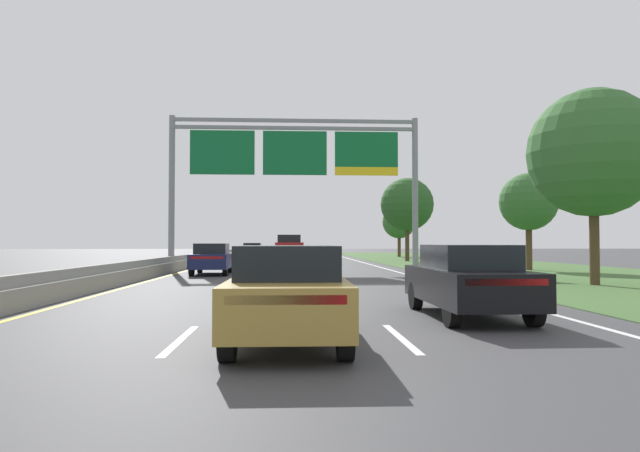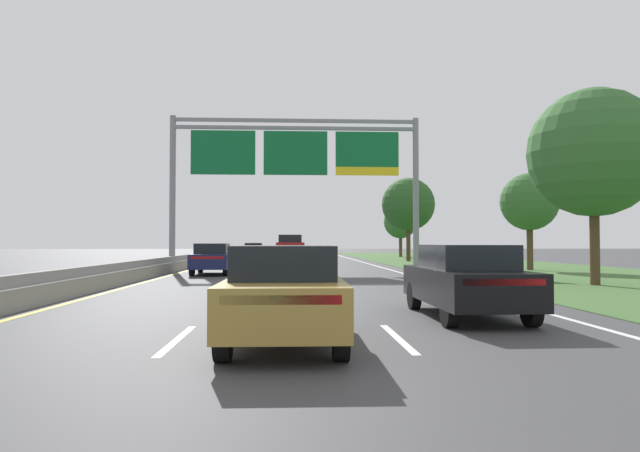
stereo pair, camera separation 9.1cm
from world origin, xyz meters
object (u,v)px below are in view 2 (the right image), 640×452
at_px(car_blue_centre_lane_sedan, 289,251).
at_px(car_darkgreen_left_lane_sedan, 254,251).
at_px(overhead_sign_gantry, 296,160).
at_px(car_black_right_lane_sedan, 466,279).
at_px(roadside_tree_far, 408,204).
at_px(car_navy_left_lane_sedan, 212,258).
at_px(roadside_tree_near, 593,153).
at_px(roadside_tree_distant, 400,222).
at_px(roadside_tree_mid, 529,202).
at_px(car_gold_centre_lane_sedan, 284,292).
at_px(pickup_truck_red, 290,250).

xyz_separation_m(car_blue_centre_lane_sedan, car_darkgreen_left_lane_sedan, (-3.31, -0.18, 0.00)).
bearing_deg(overhead_sign_gantry, car_black_right_lane_sedan, -80.87).
bearing_deg(car_blue_centre_lane_sedan, roadside_tree_far, -118.39).
relative_size(car_navy_left_lane_sedan, roadside_tree_near, 0.59).
height_order(car_darkgreen_left_lane_sedan, roadside_tree_far, roadside_tree_far).
bearing_deg(roadside_tree_distant, roadside_tree_far, -98.35).
distance_m(car_black_right_lane_sedan, roadside_tree_mid, 22.88).
height_order(car_blue_centre_lane_sedan, roadside_tree_distant, roadside_tree_distant).
height_order(car_blue_centre_lane_sedan, roadside_tree_near, roadside_tree_near).
distance_m(car_gold_centre_lane_sedan, roadside_tree_distant, 54.86).
xyz_separation_m(pickup_truck_red, roadside_tree_mid, (13.98, -10.12, 2.90)).
bearing_deg(car_navy_left_lane_sedan, pickup_truck_red, -17.38).
relative_size(car_gold_centre_lane_sedan, roadside_tree_far, 0.62).
distance_m(overhead_sign_gantry, car_gold_centre_lane_sedan, 25.60).
height_order(car_gold_centre_lane_sedan, roadside_tree_near, roadside_tree_near).
bearing_deg(car_darkgreen_left_lane_sedan, car_navy_left_lane_sedan, 178.41).
height_order(roadside_tree_far, roadside_tree_distant, roadside_tree_far).
relative_size(car_blue_centre_lane_sedan, car_navy_left_lane_sedan, 1.00).
xyz_separation_m(car_navy_left_lane_sedan, roadside_tree_far, (14.03, 19.19, 4.06)).
bearing_deg(car_darkgreen_left_lane_sedan, roadside_tree_near, -156.02).
bearing_deg(car_black_right_lane_sedan, roadside_tree_mid, -26.96).
distance_m(pickup_truck_red, car_black_right_lane_sedan, 30.65).
bearing_deg(roadside_tree_far, roadside_tree_mid, -76.29).
relative_size(overhead_sign_gantry, roadside_tree_distant, 2.61).
distance_m(car_darkgreen_left_lane_sedan, roadside_tree_near, 36.42).
xyz_separation_m(overhead_sign_gantry, roadside_tree_far, (9.78, 14.09, -1.69)).
bearing_deg(car_darkgreen_left_lane_sedan, roadside_tree_distant, -61.21).
bearing_deg(overhead_sign_gantry, car_darkgreen_left_lane_sedan, 100.88).
bearing_deg(roadside_tree_mid, roadside_tree_distant, 93.32).
distance_m(car_blue_centre_lane_sedan, roadside_tree_mid, 25.98).
relative_size(pickup_truck_red, roadside_tree_near, 0.72).
relative_size(car_darkgreen_left_lane_sedan, roadside_tree_near, 0.59).
xyz_separation_m(car_black_right_lane_sedan, car_blue_centre_lane_sedan, (-4.01, 41.87, 0.00)).
distance_m(roadside_tree_near, roadside_tree_far, 27.39).
relative_size(roadside_tree_far, roadside_tree_distant, 1.24).
relative_size(overhead_sign_gantry, roadside_tree_far, 2.10).
relative_size(overhead_sign_gantry, car_navy_left_lane_sedan, 3.39).
distance_m(car_blue_centre_lane_sedan, roadside_tree_far, 12.44).
bearing_deg(overhead_sign_gantry, car_gold_centre_lane_sedan, -90.83).
bearing_deg(roadside_tree_distant, car_navy_left_lane_sedan, -115.68).
bearing_deg(car_blue_centre_lane_sedan, pickup_truck_red, -178.44).
distance_m(car_black_right_lane_sedan, roadside_tree_far, 36.87).
bearing_deg(overhead_sign_gantry, car_navy_left_lane_sedan, -129.75).
distance_m(car_blue_centre_lane_sedan, car_navy_left_lane_sedan, 25.23).
height_order(car_gold_centre_lane_sedan, roadside_tree_far, roadside_tree_far).
xyz_separation_m(pickup_truck_red, roadside_tree_far, (10.12, 5.71, 3.81)).
height_order(car_blue_centre_lane_sedan, car_gold_centre_lane_sedan, same).
height_order(car_black_right_lane_sedan, roadside_tree_near, roadside_tree_near).
bearing_deg(car_gold_centre_lane_sedan, pickup_truck_red, 0.47).
relative_size(pickup_truck_red, roadside_tree_distant, 0.94).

